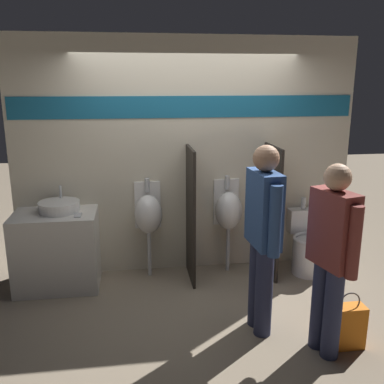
{
  "coord_description": "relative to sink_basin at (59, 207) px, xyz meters",
  "views": [
    {
      "loc": [
        -0.63,
        -4.23,
        2.21
      ],
      "look_at": [
        0.0,
        0.17,
        1.05
      ],
      "focal_mm": 40.0,
      "sensor_mm": 36.0,
      "label": 1
    }
  ],
  "objects": [
    {
      "name": "divider_near_counter",
      "position": [
        1.42,
        -0.06,
        -0.14
      ],
      "size": [
        0.03,
        0.59,
        1.51
      ],
      "color": "#28231E",
      "rests_on": "ground_plane"
    },
    {
      "name": "cell_phone",
      "position": [
        0.21,
        -0.18,
        -0.05
      ],
      "size": [
        0.07,
        0.14,
        0.01
      ],
      "color": "#B7B7BC",
      "rests_on": "sink_counter"
    },
    {
      "name": "person_in_vest",
      "position": [
        1.89,
        -1.2,
        0.04
      ],
      "size": [
        0.22,
        0.59,
        1.7
      ],
      "rotation": [
        0.0,
        0.0,
        1.64
      ],
      "color": "#282D4C",
      "rests_on": "ground_plane"
    },
    {
      "name": "sink_basin",
      "position": [
        0.0,
        0.0,
        0.0
      ],
      "size": [
        0.44,
        0.44,
        0.25
      ],
      "color": "white",
      "rests_on": "sink_counter"
    },
    {
      "name": "shopping_bag",
      "position": [
        2.56,
        -1.57,
        -0.7
      ],
      "size": [
        0.27,
        0.15,
        0.51
      ],
      "color": "orange",
      "rests_on": "ground_plane"
    },
    {
      "name": "urinal_far",
      "position": [
        1.89,
        0.08,
        -0.15
      ],
      "size": [
        0.32,
        0.32,
        1.14
      ],
      "color": "silver",
      "rests_on": "ground_plane"
    },
    {
      "name": "divider_mid",
      "position": [
        2.35,
        -0.06,
        -0.14
      ],
      "size": [
        0.03,
        0.59,
        1.51
      ],
      "color": "#28231E",
      "rests_on": "ground_plane"
    },
    {
      "name": "sink_counter",
      "position": [
        -0.05,
        -0.06,
        -0.48
      ],
      "size": [
        0.88,
        0.6,
        0.84
      ],
      "color": "silver",
      "rests_on": "ground_plane"
    },
    {
      "name": "person_with_lanyard",
      "position": [
        2.33,
        -1.6,
        -0.01
      ],
      "size": [
        0.28,
        0.55,
        1.61
      ],
      "rotation": [
        0.0,
        0.0,
        1.83
      ],
      "color": "#282D4C",
      "rests_on": "ground_plane"
    },
    {
      "name": "display_wall",
      "position": [
        1.42,
        0.27,
        0.46
      ],
      "size": [
        3.92,
        0.07,
        2.7
      ],
      "color": "beige",
      "rests_on": "ground_plane"
    },
    {
      "name": "ground_plane",
      "position": [
        1.42,
        -0.33,
        -0.9
      ],
      "size": [
        16.0,
        16.0,
        0.0
      ],
      "primitive_type": "plane",
      "color": "gray"
    },
    {
      "name": "toilet",
      "position": [
        2.82,
        -0.09,
        -0.61
      ],
      "size": [
        0.41,
        0.57,
        0.86
      ],
      "color": "white",
      "rests_on": "ground_plane"
    },
    {
      "name": "urinal_near_counter",
      "position": [
        0.96,
        0.08,
        -0.15
      ],
      "size": [
        0.32,
        0.32,
        1.14
      ],
      "color": "silver",
      "rests_on": "ground_plane"
    }
  ]
}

